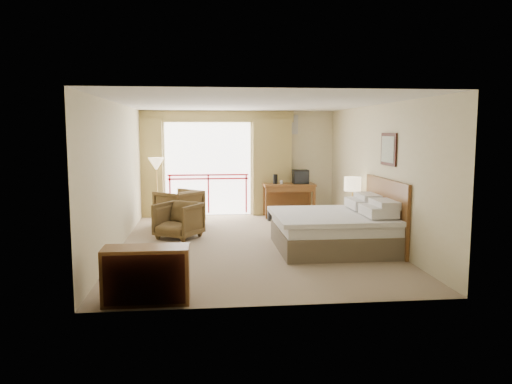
{
  "coord_description": "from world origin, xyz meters",
  "views": [
    {
      "loc": [
        -0.94,
        -9.49,
        2.19
      ],
      "look_at": [
        0.12,
        0.4,
        0.97
      ],
      "focal_mm": 35.0,
      "sensor_mm": 36.0,
      "label": 1
    }
  ],
  "objects": [
    {
      "name": "balcony_door",
      "position": [
        -0.8,
        3.48,
        1.2
      ],
      "size": [
        2.4,
        0.0,
        2.4
      ],
      "primitive_type": "plane",
      "rotation": [
        1.57,
        0.0,
        0.0
      ],
      "color": "white",
      "rests_on": "wall_back"
    },
    {
      "name": "wall_right",
      "position": [
        2.5,
        0.0,
        1.35
      ],
      "size": [
        0.0,
        7.0,
        7.0
      ],
      "primitive_type": "plane",
      "rotation": [
        1.57,
        0.0,
        -1.57
      ],
      "color": "beige",
      "rests_on": "ground"
    },
    {
      "name": "bed",
      "position": [
        1.5,
        -0.6,
        0.38
      ],
      "size": [
        2.13,
        2.06,
        0.97
      ],
      "color": "brown",
      "rests_on": "floor"
    },
    {
      "name": "armchair_far",
      "position": [
        -1.51,
        2.18,
        0.0
      ],
      "size": [
        1.26,
        1.25,
        0.82
      ],
      "primitive_type": "imported",
      "rotation": [
        0.0,
        0.0,
        -2.32
      ],
      "color": "#47341A",
      "rests_on": "floor"
    },
    {
      "name": "wastebasket",
      "position": [
        0.75,
        2.43,
        0.16
      ],
      "size": [
        0.31,
        0.31,
        0.32
      ],
      "primitive_type": "cylinder",
      "rotation": [
        0.0,
        0.0,
        0.25
      ],
      "color": "black",
      "rests_on": "floor"
    },
    {
      "name": "floor_lamp",
      "position": [
        -2.06,
        2.77,
        1.33
      ],
      "size": [
        0.39,
        0.39,
        1.54
      ],
      "rotation": [
        0.0,
        0.0,
        0.31
      ],
      "color": "tan",
      "rests_on": "floor"
    },
    {
      "name": "table_lamp",
      "position": [
        2.22,
        0.73,
        1.06
      ],
      "size": [
        0.36,
        0.36,
        0.63
      ],
      "rotation": [
        0.0,
        0.0,
        -0.22
      ],
      "color": "tan",
      "rests_on": "nightstand"
    },
    {
      "name": "desk",
      "position": [
        1.24,
        3.02,
        0.66
      ],
      "size": [
        1.3,
        0.63,
        0.85
      ],
      "rotation": [
        0.0,
        0.0,
        -0.01
      ],
      "color": "#5E3416",
      "rests_on": "floor"
    },
    {
      "name": "ceiling",
      "position": [
        0.0,
        0.0,
        2.7
      ],
      "size": [
        7.0,
        7.0,
        0.0
      ],
      "primitive_type": "plane",
      "rotation": [
        3.14,
        0.0,
        0.0
      ],
      "color": "white",
      "rests_on": "wall_back"
    },
    {
      "name": "wall_left",
      "position": [
        -2.5,
        0.0,
        1.35
      ],
      "size": [
        0.0,
        7.0,
        7.0
      ],
      "primitive_type": "plane",
      "rotation": [
        1.57,
        0.0,
        1.57
      ],
      "color": "beige",
      "rests_on": "ground"
    },
    {
      "name": "nightstand",
      "position": [
        2.22,
        0.68,
        0.28
      ],
      "size": [
        0.4,
        0.48,
        0.57
      ],
      "primitive_type": "cube",
      "rotation": [
        0.0,
        0.0,
        0.01
      ],
      "color": "#5E3416",
      "rests_on": "floor"
    },
    {
      "name": "phone",
      "position": [
        2.17,
        0.53,
        0.61
      ],
      "size": [
        0.21,
        0.18,
        0.08
      ],
      "primitive_type": "cube",
      "rotation": [
        0.0,
        0.0,
        -0.18
      ],
      "color": "black",
      "rests_on": "nightstand"
    },
    {
      "name": "coffee_maker",
      "position": [
        0.89,
        2.96,
        0.97
      ],
      "size": [
        0.12,
        0.12,
        0.25
      ],
      "primitive_type": "cylinder",
      "rotation": [
        0.0,
        0.0,
        -0.09
      ],
      "color": "black",
      "rests_on": "desk"
    },
    {
      "name": "balcony_railing",
      "position": [
        -0.8,
        3.46,
        0.81
      ],
      "size": [
        2.09,
        0.03,
        1.02
      ],
      "color": "red",
      "rests_on": "wall_back"
    },
    {
      "name": "framed_art",
      "position": [
        2.47,
        -0.6,
        1.85
      ],
      "size": [
        0.04,
        0.72,
        0.6
      ],
      "color": "black",
      "rests_on": "wall_right"
    },
    {
      "name": "wall_front",
      "position": [
        0.0,
        -3.5,
        1.35
      ],
      "size": [
        5.0,
        0.0,
        5.0
      ],
      "primitive_type": "plane",
      "rotation": [
        -1.57,
        0.0,
        0.0
      ],
      "color": "beige",
      "rests_on": "ground"
    },
    {
      "name": "hvac_vent",
      "position": [
        1.3,
        3.47,
        2.35
      ],
      "size": [
        0.5,
        0.04,
        0.5
      ],
      "primitive_type": "cube",
      "color": "silver",
      "rests_on": "wall_back"
    },
    {
      "name": "curtain_left",
      "position": [
        -2.45,
        3.35,
        1.25
      ],
      "size": [
        1.0,
        0.26,
        2.5
      ],
      "primitive_type": "cube",
      "color": "olive",
      "rests_on": "wall_back"
    },
    {
      "name": "headboard",
      "position": [
        2.46,
        -0.6,
        0.65
      ],
      "size": [
        0.06,
        2.1,
        1.3
      ],
      "primitive_type": "cube",
      "color": "#5E3416",
      "rests_on": "wall_right"
    },
    {
      "name": "floor",
      "position": [
        0.0,
        0.0,
        0.0
      ],
      "size": [
        7.0,
        7.0,
        0.0
      ],
      "primitive_type": "plane",
      "color": "#8A765D",
      "rests_on": "ground"
    },
    {
      "name": "armchair_near",
      "position": [
        -1.44,
        0.66,
        0.0
      ],
      "size": [
        1.1,
        1.11,
        0.74
      ],
      "primitive_type": "imported",
      "rotation": [
        0.0,
        0.0,
        -0.56
      ],
      "color": "#47341A",
      "rests_on": "floor"
    },
    {
      "name": "book",
      "position": [
        -1.75,
        1.59,
        0.56
      ],
      "size": [
        0.22,
        0.25,
        0.02
      ],
      "primitive_type": "imported",
      "rotation": [
        0.0,
        0.0,
        0.4
      ],
      "color": "white",
      "rests_on": "side_table"
    },
    {
      "name": "wall_back",
      "position": [
        0.0,
        3.5,
        1.35
      ],
      "size": [
        5.0,
        0.0,
        5.0
      ],
      "primitive_type": "plane",
      "rotation": [
        1.57,
        0.0,
        0.0
      ],
      "color": "beige",
      "rests_on": "ground"
    },
    {
      "name": "cup",
      "position": [
        1.04,
        2.91,
        0.9
      ],
      "size": [
        0.07,
        0.07,
        0.1
      ],
      "primitive_type": "cylinder",
      "rotation": [
        0.0,
        0.0,
        0.03
      ],
      "color": "white",
      "rests_on": "desk"
    },
    {
      "name": "tv",
      "position": [
        1.54,
        2.95,
        1.02
      ],
      "size": [
        0.39,
        0.31,
        0.35
      ],
      "rotation": [
        0.0,
        0.0,
        -0.26
      ],
      "color": "black",
      "rests_on": "desk"
    },
    {
      "name": "side_table",
      "position": [
        -1.75,
        1.59,
        0.38
      ],
      "size": [
        0.51,
        0.51,
        0.55
      ],
      "rotation": [
        0.0,
        0.0,
        -0.05
      ],
      "color": "black",
      "rests_on": "floor"
    },
    {
      "name": "dresser",
      "position": [
        -1.67,
        -3.2,
        0.36
      ],
      "size": [
        1.09,
        0.46,
        0.73
      ],
      "rotation": [
        0.0,
        0.0,
        -0.08
      ],
      "color": "#5E3416",
      "rests_on": "floor"
    },
    {
      "name": "valance",
      "position": [
        -0.8,
        3.38,
        2.55
      ],
      "size": [
        4.4,
        0.22,
        0.28
      ],
      "primitive_type": "cube",
      "color": "olive",
      "rests_on": "wall_back"
    },
    {
      "name": "curtain_right",
      "position": [
        0.85,
        3.35,
        1.25
      ],
      "size": [
        1.0,
        0.26,
        2.5
      ],
      "primitive_type": "cube",
      "color": "olive",
      "rests_on": "wall_back"
    }
  ]
}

